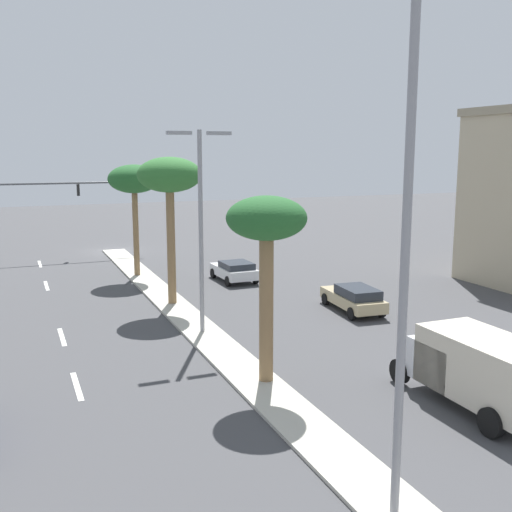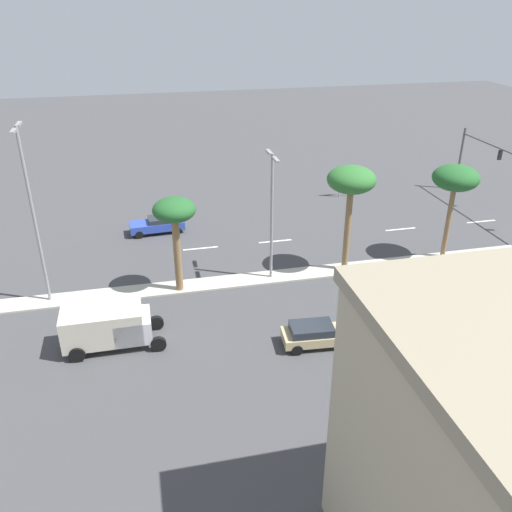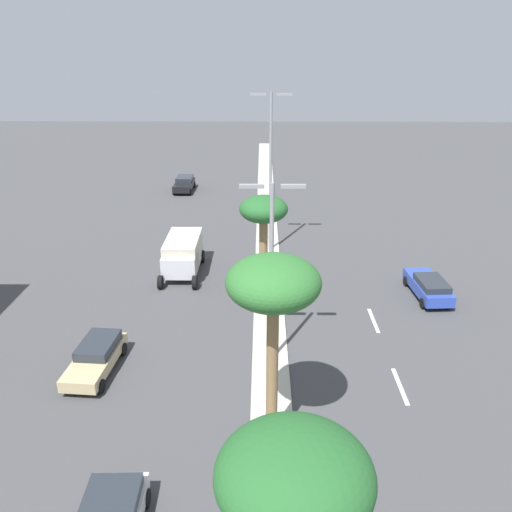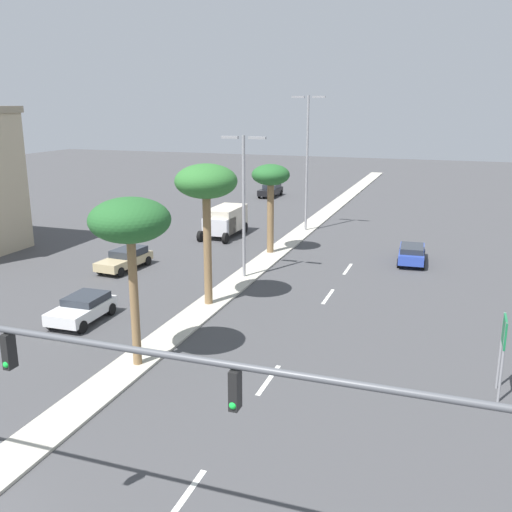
% 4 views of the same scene
% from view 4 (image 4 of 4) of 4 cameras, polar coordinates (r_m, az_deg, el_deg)
% --- Properties ---
extents(ground_plane, '(160.00, 160.00, 0.00)m').
position_cam_4_polar(ground_plane, '(45.87, 2.69, 0.87)').
color(ground_plane, '#424244').
extents(median_curb, '(1.80, 87.02, 0.12)m').
position_cam_4_polar(median_curb, '(54.97, 5.61, 3.23)').
color(median_curb, '#B7B2A3').
rests_on(median_curb, ground).
extents(lane_stripe_inboard, '(0.20, 2.80, 0.01)m').
position_cam_4_polar(lane_stripe_inboard, '(18.21, -7.12, -22.66)').
color(lane_stripe_inboard, silver).
rests_on(lane_stripe_inboard, ground).
extents(lane_stripe_right, '(0.20, 2.80, 0.01)m').
position_cam_4_polar(lane_stripe_right, '(24.38, 1.26, -12.12)').
color(lane_stripe_right, silver).
rests_on(lane_stripe_right, ground).
extents(lane_stripe_trailing, '(0.20, 2.80, 0.01)m').
position_cam_4_polar(lane_stripe_trailing, '(34.46, 7.13, -3.99)').
color(lane_stripe_trailing, silver).
rests_on(lane_stripe_trailing, ground).
extents(lane_stripe_far, '(0.20, 2.80, 0.01)m').
position_cam_4_polar(lane_stripe_far, '(40.29, 9.04, -1.27)').
color(lane_stripe_far, silver).
rests_on(lane_stripe_far, ground).
extents(traffic_signal_gantry, '(18.00, 0.53, 6.36)m').
position_cam_4_polar(traffic_signal_gantry, '(12.71, 3.16, -18.25)').
color(traffic_signal_gantry, '#515459').
rests_on(traffic_signal_gantry, ground).
extents(directional_road_sign, '(0.10, 1.29, 3.22)m').
position_cam_4_polar(directional_road_sign, '(24.19, 23.22, -7.67)').
color(directional_road_sign, gray).
rests_on(directional_road_sign, ground).
extents(palm_tree_right, '(3.36, 3.36, 7.27)m').
position_cam_4_polar(palm_tree_right, '(24.08, -12.34, 3.19)').
color(palm_tree_right, olive).
rests_on(palm_tree_right, median_curb).
extents(palm_tree_trailing, '(3.38, 3.38, 7.84)m').
position_cam_4_polar(palm_tree_trailing, '(31.28, -4.95, 6.99)').
color(palm_tree_trailing, olive).
rests_on(palm_tree_trailing, median_curb).
extents(palm_tree_leading, '(2.81, 2.81, 6.64)m').
position_cam_4_polar(palm_tree_leading, '(42.82, 1.46, 7.60)').
color(palm_tree_leading, olive).
rests_on(palm_tree_leading, median_curb).
extents(street_lamp_near, '(2.90, 0.24, 9.05)m').
position_cam_4_polar(street_lamp_near, '(36.58, -1.22, 6.05)').
color(street_lamp_near, gray).
rests_on(street_lamp_near, median_curb).
extents(street_lamp_rear, '(2.90, 0.24, 11.61)m').
position_cam_4_polar(street_lamp_rear, '(50.78, 5.07, 9.97)').
color(street_lamp_rear, gray).
rests_on(street_lamp_rear, median_curb).
extents(sedan_black_right, '(2.01, 4.54, 1.48)m').
position_cam_4_polar(sedan_black_right, '(71.04, 1.47, 6.52)').
color(sedan_black_right, black).
rests_on(sedan_black_right, ground).
extents(sedan_white_trailing, '(2.15, 3.90, 1.30)m').
position_cam_4_polar(sedan_white_trailing, '(31.59, -16.74, -4.93)').
color(sedan_white_trailing, silver).
rests_on(sedan_white_trailing, ground).
extents(sedan_blue_mid, '(2.08, 4.65, 1.37)m').
position_cam_4_polar(sedan_blue_mid, '(42.58, 15.12, 0.30)').
color(sedan_blue_mid, '#2D47AD').
rests_on(sedan_blue_mid, ground).
extents(sedan_tan_inboard, '(2.16, 4.59, 1.37)m').
position_cam_4_polar(sedan_tan_inboard, '(40.66, -12.76, -0.24)').
color(sedan_tan_inboard, tan).
rests_on(sedan_tan_inboard, ground).
extents(box_truck, '(2.52, 5.73, 2.44)m').
position_cam_4_polar(box_truck, '(49.53, -3.11, 3.50)').
color(box_truck, silver).
rests_on(box_truck, ground).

